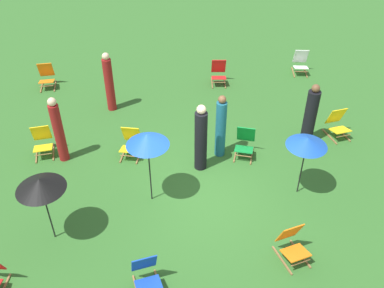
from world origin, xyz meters
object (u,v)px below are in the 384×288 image
deckchair_6 (245,143)px  deckchair_7 (42,142)px  umbrella_2 (307,142)px  person_0 (221,127)px  deckchair_9 (338,124)px  deckchair_10 (46,77)px  umbrella_1 (40,184)px  deckchair_4 (131,143)px  person_2 (58,131)px  person_4 (310,116)px  person_1 (109,83)px  deckchair_5 (292,244)px  deckchair_2 (146,275)px  deckchair_8 (219,73)px  person_3 (201,139)px  umbrella_0 (147,139)px  deckchair_1 (301,63)px

deckchair_6 → deckchair_7: size_ratio=1.04×
umbrella_2 → person_0: bearing=134.8°
deckchair_9 → umbrella_2: bearing=-140.8°
deckchair_10 → umbrella_1: bearing=-83.7°
deckchair_4 → umbrella_1: bearing=-108.0°
person_2 → person_4: (6.65, 0.09, -0.07)m
umbrella_1 → person_0: bearing=32.0°
person_0 → person_1: bearing=-120.5°
deckchair_4 → deckchair_10: 4.92m
deckchair_7 → person_0: size_ratio=0.46×
deckchair_7 → deckchair_10: same height
deckchair_6 → person_1: person_1 is taller
deckchair_6 → person_2: 4.85m
deckchair_5 → umbrella_2: size_ratio=0.53×
deckchair_2 → deckchair_8: (2.60, 7.89, 0.00)m
person_3 → deckchair_7: bearing=-165.0°
deckchair_6 → person_2: bearing=-165.6°
deckchair_7 → person_1: 2.73m
deckchair_7 → umbrella_2: 6.84m
deckchair_8 → person_4: (1.93, -3.60, 0.48)m
umbrella_2 → person_3: person_3 is taller
person_3 → person_4: bearing=43.8°
deckchair_10 → person_2: (1.07, -4.04, 0.55)m
person_1 → deckchair_5: bearing=108.8°
deckchair_2 → deckchair_4: (-0.34, 4.22, 0.00)m
deckchair_5 → deckchair_7: size_ratio=1.03×
umbrella_1 → person_2: (-0.15, 2.72, -0.62)m
deckchair_5 → umbrella_2: 2.30m
umbrella_1 → person_1: bearing=78.8°
deckchair_10 → person_3: bearing=-49.6°
deckchair_10 → umbrella_2: (6.87, -5.92, 1.14)m
deckchair_7 → umbrella_0: 3.79m
deckchair_9 → person_4: size_ratio=0.46×
deckchair_8 → deckchair_9: 4.45m
deckchair_2 → person_0: size_ratio=0.46×
deckchair_8 → umbrella_1: size_ratio=0.50×
deckchair_1 → deckchair_7: size_ratio=1.00×
umbrella_1 → deckchair_5: bearing=-11.8°
deckchair_2 → deckchair_9: (5.48, 4.50, 0.00)m
deckchair_10 → person_0: (5.22, -4.26, 0.50)m
deckchair_10 → person_0: 6.75m
deckchair_7 → deckchair_10: 3.75m
umbrella_2 → deckchair_9: bearing=50.7°
deckchair_9 → umbrella_0: (-5.32, -2.07, 1.39)m
deckchair_9 → person_2: bearing=170.9°
umbrella_2 → person_1: person_1 is taller
deckchair_10 → umbrella_0: size_ratio=0.43×
person_4 → deckchair_5: bearing=-25.0°
deckchair_7 → person_4: person_4 is taller
umbrella_0 → umbrella_1: (-2.13, -0.95, -0.23)m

